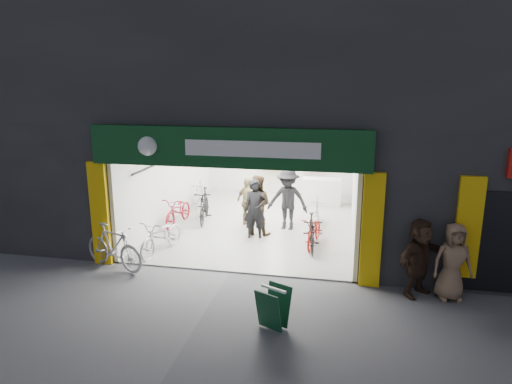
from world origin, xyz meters
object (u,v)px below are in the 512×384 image
(parked_bike, at_px, (114,247))
(pedestrian_near, at_px, (453,262))
(bike_left_front, at_px, (162,236))
(sandwich_board, at_px, (273,307))
(bike_right_front, at_px, (311,233))

(parked_bike, relative_size, pedestrian_near, 1.13)
(bike_left_front, distance_m, pedestrian_near, 7.09)
(parked_bike, bearing_deg, sandwich_board, -94.28)
(bike_right_front, relative_size, parked_bike, 0.85)
(bike_left_front, height_order, pedestrian_near, pedestrian_near)
(sandwich_board, bearing_deg, parked_bike, -179.81)
(sandwich_board, bearing_deg, bike_left_front, 163.15)
(parked_bike, height_order, pedestrian_near, pedestrian_near)
(parked_bike, distance_m, pedestrian_near, 7.73)
(bike_right_front, bearing_deg, pedestrian_near, -43.91)
(parked_bike, bearing_deg, bike_left_front, -12.21)
(bike_left_front, distance_m, parked_bike, 1.39)
(parked_bike, bearing_deg, bike_right_front, -44.04)
(bike_right_front, bearing_deg, bike_left_front, -172.85)
(bike_left_front, relative_size, parked_bike, 0.98)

